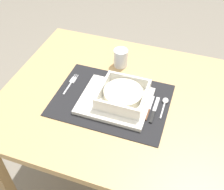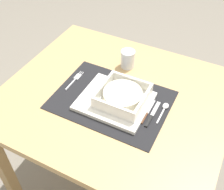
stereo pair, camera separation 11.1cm
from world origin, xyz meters
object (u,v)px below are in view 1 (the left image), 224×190
at_px(bread_knife, 149,109).
at_px(drinking_glass, 121,59).
at_px(spoon, 165,103).
at_px(butter_knife, 154,112).
at_px(dining_table, 114,112).
at_px(porridge_bowl, 123,95).
at_px(fork, 71,83).

bearing_deg(bread_knife, drinking_glass, 123.65).
distance_m(spoon, butter_knife, 0.07).
distance_m(butter_knife, drinking_glass, 0.32).
xyz_separation_m(dining_table, bread_knife, (0.15, -0.03, 0.11)).
xyz_separation_m(porridge_bowl, butter_knife, (0.13, -0.01, -0.04)).
xyz_separation_m(butter_knife, bread_knife, (-0.02, 0.01, 0.00)).
distance_m(fork, spoon, 0.40).
height_order(fork, drinking_glass, drinking_glass).
bearing_deg(bread_knife, dining_table, 161.97).
relative_size(porridge_bowl, drinking_glass, 2.20).
height_order(dining_table, fork, fork).
distance_m(dining_table, bread_knife, 0.19).
xyz_separation_m(fork, spoon, (0.40, 0.01, 0.00)).
height_order(porridge_bowl, spoon, porridge_bowl).
height_order(butter_knife, bread_knife, same).
bearing_deg(porridge_bowl, drinking_glass, 109.98).
height_order(porridge_bowl, fork, porridge_bowl).
bearing_deg(butter_knife, bread_knife, 162.48).
bearing_deg(drinking_glass, spoon, -36.69).
relative_size(porridge_bowl, spoon, 1.60).
xyz_separation_m(dining_table, spoon, (0.21, 0.02, 0.11)).
height_order(dining_table, bread_knife, bread_knife).
bearing_deg(spoon, dining_table, -174.25).
bearing_deg(dining_table, porridge_bowl, -30.68).
bearing_deg(drinking_glass, fork, -130.17).
bearing_deg(fork, porridge_bowl, -10.53).
bearing_deg(porridge_bowl, dining_table, 149.32).
height_order(butter_knife, drinking_glass, drinking_glass).
relative_size(dining_table, drinking_glass, 11.12).
height_order(spoon, bread_knife, spoon).
distance_m(spoon, drinking_glass, 0.30).
relative_size(spoon, bread_knife, 0.82).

